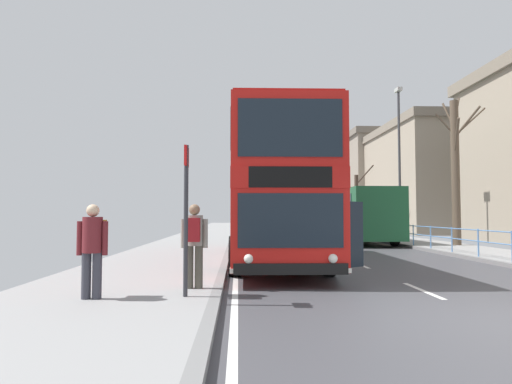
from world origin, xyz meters
TOP-DOWN VIEW (x-y plane):
  - ground at (-0.72, -0.00)m, footprint 15.80×140.00m
  - double_decker_bus_main at (-2.71, 7.84)m, footprint 3.28×10.43m
  - background_bus_far_lane at (2.81, 19.24)m, footprint 2.83×10.87m
  - pedestrian_railing_far_kerb at (4.45, 16.97)m, footprint 0.05×32.32m
  - pedestrian_with_backpack at (-6.44, 1.24)m, footprint 0.54×0.53m
  - pedestrian_companion at (-4.77, 2.19)m, footprint 0.54×0.53m
  - bus_stop_sign_near at (-4.83, 1.36)m, footprint 0.08×0.44m
  - street_lamp_far_side at (5.23, 17.85)m, footprint 0.28×0.60m
  - bare_tree_far_00 at (6.59, 14.13)m, footprint 2.58×2.12m
  - bare_tree_far_01 at (6.07, 38.24)m, footprint 1.63×2.38m
  - bare_tree_far_02 at (5.80, 29.03)m, footprint 2.27×1.97m
  - background_building_01 at (13.96, 32.98)m, footprint 9.26×14.40m
  - background_building_02 at (15.44, 45.61)m, footprint 13.70×12.64m

SIDE VIEW (x-z plane):
  - ground at x=-0.72m, z-range -0.06..0.14m
  - pedestrian_railing_far_kerb at x=4.45m, z-range 0.31..1.28m
  - pedestrian_with_backpack at x=-6.44m, z-range 0.27..1.91m
  - pedestrian_companion at x=-4.77m, z-range 0.28..1.95m
  - background_bus_far_lane at x=2.81m, z-range 0.15..3.09m
  - bus_stop_sign_near at x=-4.83m, z-range 0.45..3.17m
  - double_decker_bus_main at x=-2.71m, z-range 0.10..4.48m
  - bare_tree_far_02 at x=5.80m, z-range 0.01..5.48m
  - bare_tree_far_01 at x=6.07m, z-range 0.22..6.61m
  - bare_tree_far_00 at x=6.59m, z-range 0.24..7.51m
  - background_building_01 at x=13.96m, z-range 0.03..9.80m
  - street_lamp_far_side at x=5.23m, z-range 0.76..9.42m
  - background_building_02 at x=15.44m, z-range 0.03..11.02m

